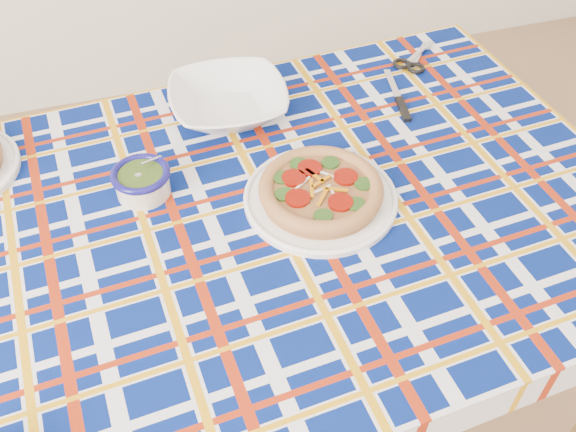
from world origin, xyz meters
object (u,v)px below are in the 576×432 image
object	(u,v)px
serving_bowl	(228,101)
main_focaccia_plate	(321,190)
dining_table	(245,245)
pesto_bowl	(142,180)

from	to	relation	value
serving_bowl	main_focaccia_plate	bearing A→B (deg)	-72.82
dining_table	serving_bowl	size ratio (longest dim) A/B	6.07
dining_table	main_focaccia_plate	bearing A→B (deg)	-2.78
dining_table	main_focaccia_plate	size ratio (longest dim) A/B	5.14
main_focaccia_plate	pesto_bowl	distance (m)	0.32
dining_table	main_focaccia_plate	distance (m)	0.17
dining_table	serving_bowl	xyz separation A→B (m)	(0.05, 0.31, 0.10)
main_focaccia_plate	serving_bowl	distance (m)	0.32
serving_bowl	dining_table	bearing A→B (deg)	-99.25
pesto_bowl	serving_bowl	bearing A→B (deg)	42.49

